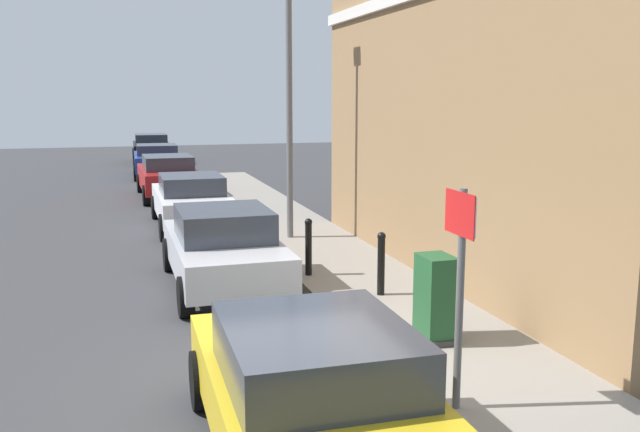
# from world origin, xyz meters

# --- Properties ---
(ground) EXTENTS (80.00, 80.00, 0.00)m
(ground) POSITION_xyz_m (0.00, 0.00, 0.00)
(ground) COLOR #38383A
(sidewalk) EXTENTS (2.23, 30.00, 0.15)m
(sidewalk) POSITION_xyz_m (2.08, 6.00, 0.07)
(sidewalk) COLOR gray
(sidewalk) RESTS_ON ground
(corner_building) EXTENTS (7.60, 10.76, 8.92)m
(corner_building) POSITION_xyz_m (6.95, 3.38, 4.46)
(corner_building) COLOR olive
(corner_building) RESTS_ON ground
(car_yellow) EXTENTS (1.96, 4.06, 1.38)m
(car_yellow) POSITION_xyz_m (-0.43, -2.19, 0.72)
(car_yellow) COLOR gold
(car_yellow) RESTS_ON ground
(car_silver) EXTENTS (1.88, 4.06, 1.43)m
(car_silver) POSITION_xyz_m (-0.29, 3.98, 0.73)
(car_silver) COLOR #B7B7BC
(car_silver) RESTS_ON ground
(car_white) EXTENTS (1.84, 4.20, 1.37)m
(car_white) POSITION_xyz_m (-0.22, 9.84, 0.71)
(car_white) COLOR silver
(car_white) RESTS_ON ground
(car_red) EXTENTS (1.92, 4.26, 1.41)m
(car_red) POSITION_xyz_m (-0.39, 15.37, 0.74)
(car_red) COLOR maroon
(car_red) RESTS_ON ground
(car_blue) EXTENTS (2.03, 4.04, 1.35)m
(car_blue) POSITION_xyz_m (-0.35, 21.65, 0.71)
(car_blue) COLOR navy
(car_blue) RESTS_ON ground
(car_black) EXTENTS (1.93, 4.39, 1.45)m
(car_black) POSITION_xyz_m (-0.25, 27.86, 0.75)
(car_black) COLOR black
(car_black) RESTS_ON ground
(utility_cabinet) EXTENTS (0.46, 0.61, 1.15)m
(utility_cabinet) POSITION_xyz_m (1.91, 0.14, 0.68)
(utility_cabinet) COLOR #1E4C28
(utility_cabinet) RESTS_ON sidewalk
(bollard_near_cabinet) EXTENTS (0.14, 0.14, 1.04)m
(bollard_near_cabinet) POSITION_xyz_m (2.01, 2.32, 0.70)
(bollard_near_cabinet) COLOR black
(bollard_near_cabinet) RESTS_ON sidewalk
(bollard_far_kerb) EXTENTS (0.14, 0.14, 1.04)m
(bollard_far_kerb) POSITION_xyz_m (1.22, 3.86, 0.70)
(bollard_far_kerb) COLOR black
(bollard_far_kerb) RESTS_ON sidewalk
(street_sign) EXTENTS (0.08, 0.60, 2.30)m
(street_sign) POSITION_xyz_m (1.22, -1.76, 1.66)
(street_sign) COLOR #59595B
(street_sign) RESTS_ON sidewalk
(lamppost) EXTENTS (0.20, 0.44, 5.72)m
(lamppost) POSITION_xyz_m (1.73, 7.24, 3.30)
(lamppost) COLOR #59595B
(lamppost) RESTS_ON sidewalk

